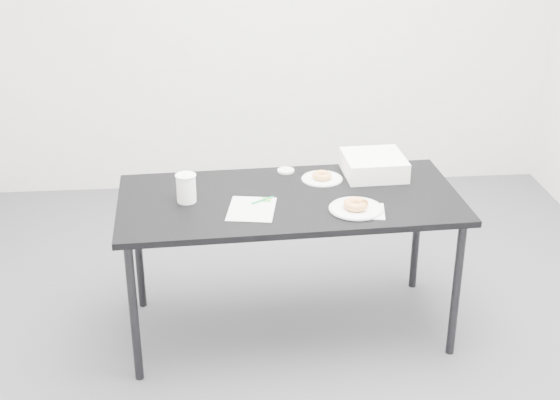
{
  "coord_description": "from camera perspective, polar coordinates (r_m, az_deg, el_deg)",
  "views": [
    {
      "loc": [
        -0.4,
        -3.32,
        2.3
      ],
      "look_at": [
        -0.1,
        0.02,
        0.77
      ],
      "focal_mm": 50.0,
      "sensor_mm": 36.0,
      "label": 1
    }
  ],
  "objects": [
    {
      "name": "floor",
      "position": [
        4.06,
        1.48,
        -9.96
      ],
      "size": [
        4.0,
        4.0,
        0.0
      ],
      "primitive_type": "plane",
      "color": "#4C4C51",
      "rests_on": "ground"
    },
    {
      "name": "donut_far",
      "position": [
        3.96,
        3.09,
        1.81
      ],
      "size": [
        0.13,
        0.13,
        0.03
      ],
      "primitive_type": "torus",
      "rotation": [
        0.0,
        0.0,
        0.38
      ],
      "color": "#E19147",
      "rests_on": "plate_far"
    },
    {
      "name": "napkin",
      "position": [
        3.64,
        6.25,
        -0.81
      ],
      "size": [
        0.2,
        0.2,
        0.0
      ],
      "primitive_type": "cube",
      "rotation": [
        0.0,
        0.0,
        -0.16
      ],
      "color": "silver",
      "rests_on": "table"
    },
    {
      "name": "plate_near",
      "position": [
        3.64,
        5.57,
        -0.64
      ],
      "size": [
        0.25,
        0.25,
        0.01
      ],
      "primitive_type": "cylinder",
      "color": "silver",
      "rests_on": "napkin"
    },
    {
      "name": "scorecard",
      "position": [
        3.64,
        -2.09,
        -0.65
      ],
      "size": [
        0.26,
        0.3,
        0.0
      ],
      "primitive_type": "cube",
      "rotation": [
        0.0,
        0.0,
        -0.17
      ],
      "color": "silver",
      "rests_on": "table"
    },
    {
      "name": "pen",
      "position": [
        3.72,
        -1.3,
        -0.01
      ],
      "size": [
        0.11,
        0.08,
        0.01
      ],
      "primitive_type": "cylinder",
      "rotation": [
        0.0,
        1.57,
        0.58
      ],
      "color": "#0D8F47",
      "rests_on": "scorecard"
    },
    {
      "name": "donut_near",
      "position": [
        3.63,
        5.59,
        -0.31
      ],
      "size": [
        0.15,
        0.15,
        0.04
      ],
      "primitive_type": "torus",
      "rotation": [
        0.0,
        0.0,
        -0.3
      ],
      "color": "#E19147",
      "rests_on": "plate_near"
    },
    {
      "name": "plate_far",
      "position": [
        3.97,
        3.09,
        1.55
      ],
      "size": [
        0.21,
        0.21,
        0.01
      ],
      "primitive_type": "cylinder",
      "color": "silver",
      "rests_on": "table"
    },
    {
      "name": "bakery_box",
      "position": [
        4.04,
        6.87,
        2.56
      ],
      "size": [
        0.32,
        0.32,
        0.1
      ],
      "primitive_type": "cube",
      "rotation": [
        0.0,
        0.0,
        0.04
      ],
      "color": "white",
      "rests_on": "table"
    },
    {
      "name": "cup_lid",
      "position": [
        4.05,
        0.43,
        2.16
      ],
      "size": [
        0.09,
        0.09,
        0.01
      ],
      "primitive_type": "cylinder",
      "color": "white",
      "rests_on": "table"
    },
    {
      "name": "logo_patch",
      "position": [
        3.73,
        -1.01,
        0.03
      ],
      "size": [
        0.05,
        0.05,
        0.0
      ],
      "primitive_type": "cube",
      "rotation": [
        0.0,
        0.0,
        -0.17
      ],
      "color": "green",
      "rests_on": "scorecard"
    },
    {
      "name": "coffee_cup",
      "position": [
        3.71,
        -6.88,
        0.88
      ],
      "size": [
        0.09,
        0.09,
        0.14
      ],
      "primitive_type": "cylinder",
      "color": "white",
      "rests_on": "table"
    },
    {
      "name": "table",
      "position": [
        3.79,
        0.7,
        -0.55
      ],
      "size": [
        1.68,
        0.85,
        0.75
      ],
      "rotation": [
        0.0,
        0.0,
        0.05
      ],
      "color": "black",
      "rests_on": "floor"
    }
  ]
}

